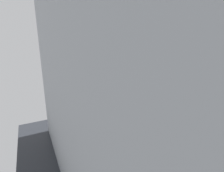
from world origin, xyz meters
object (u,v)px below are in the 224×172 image
Objects in this scene: vanity_sink_left at (78,115)px; soap_dispenser at (121,87)px; toilet at (146,101)px; vanity_sink_right at (114,108)px; shower_tray at (211,93)px; toothbrush_cup at (63,97)px.

vanity_sink_left is 1.26m from soap_dispenser.
soap_dispenser is at bearing 165.99° from toilet.
toilet is (0.97, -0.00, -0.01)m from vanity_sink_right.
shower_tray is (4.06, -0.43, 0.01)m from vanity_sink_left.
toothbrush_cup is at bearing -179.60° from soap_dispenser.
soap_dispenser is at bearing 30.71° from vanity_sink_right.
vanity_sink_right is at bearing -7.67° from toothbrush_cup.
toilet is 4.79× the size of toothbrush_cup.
shower_tray is at bearing -6.03° from vanity_sink_left.
vanity_sink_left is 0.52m from toothbrush_cup.
vanity_sink_left is at bearing -171.92° from soap_dispenser.
soap_dispenser is at bearing 0.40° from toothbrush_cup.
soap_dispenser is (-0.69, 0.17, 0.44)m from toilet.
vanity_sink_left is 3.52× the size of toothbrush_cup.
toothbrush_cup is (-1.16, 0.16, 0.41)m from vanity_sink_right.
soap_dispenser is 0.09× the size of shower_tray.
vanity_sink_left is 1.00× the size of vanity_sink_right.
shower_tray is (4.33, -0.59, -0.40)m from toothbrush_cup.
vanity_sink_right is 0.73× the size of toilet.
toothbrush_cup is (-2.13, 0.16, 0.42)m from toilet.
toothbrush_cup reaches higher than vanity_sink_left.
vanity_sink_left is 0.73× the size of toilet.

